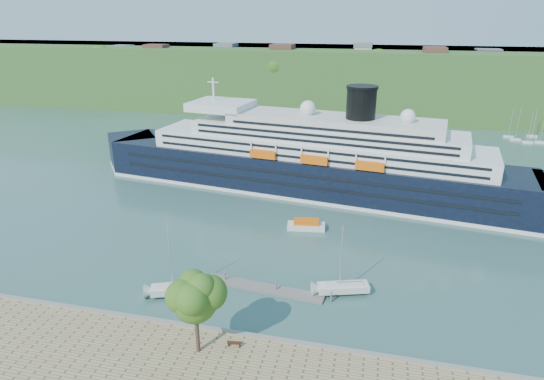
% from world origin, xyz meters
% --- Properties ---
extents(ground, '(400.00, 400.00, 0.00)m').
position_xyz_m(ground, '(0.00, 0.00, 0.00)').
color(ground, '#2D5049').
rests_on(ground, ground).
extents(far_hillside, '(400.00, 50.00, 24.00)m').
position_xyz_m(far_hillside, '(0.00, 145.00, 12.00)').
color(far_hillside, '#375C25').
rests_on(far_hillside, ground).
extents(quay_coping, '(220.00, 0.50, 0.30)m').
position_xyz_m(quay_coping, '(0.00, -0.20, 1.15)').
color(quay_coping, slate).
rests_on(quay_coping, promenade).
extents(cruise_ship, '(104.93, 29.10, 23.32)m').
position_xyz_m(cruise_ship, '(3.39, 50.93, 11.66)').
color(cruise_ship, black).
rests_on(cruise_ship, ground).
extents(park_bench, '(1.59, 0.79, 0.98)m').
position_xyz_m(park_bench, '(3.90, -2.29, 1.49)').
color(park_bench, '#412112').
rests_on(park_bench, promenade).
extents(promenade_tree, '(6.54, 6.54, 10.84)m').
position_xyz_m(promenade_tree, '(0.26, -3.96, 6.42)').
color(promenade_tree, '#2F5F19').
rests_on(promenade_tree, promenade).
extents(floating_pontoon, '(17.61, 3.83, 0.39)m').
position_xyz_m(floating_pontoon, '(3.87, 11.00, 0.19)').
color(floating_pontoon, gray).
rests_on(floating_pontoon, ground).
extents(sailboat_white_near, '(8.04, 4.82, 10.05)m').
position_xyz_m(sailboat_white_near, '(-7.23, 6.88, 5.03)').
color(sailboat_white_near, silver).
rests_on(sailboat_white_near, ground).
extents(sailboat_white_far, '(8.04, 4.43, 10.01)m').
position_xyz_m(sailboat_white_far, '(14.92, 12.45, 5.01)').
color(sailboat_white_far, silver).
rests_on(sailboat_white_far, ground).
extents(tender_launch, '(7.04, 3.26, 1.87)m').
position_xyz_m(tender_launch, '(6.67, 31.44, 0.94)').
color(tender_launch, orange).
rests_on(tender_launch, ground).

